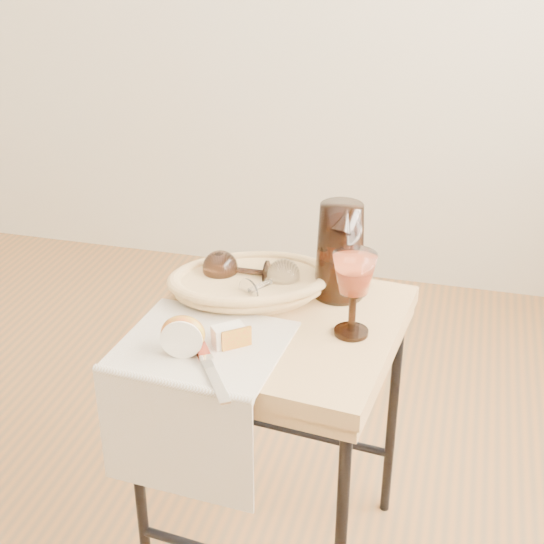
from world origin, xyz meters
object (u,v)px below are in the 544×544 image
(goblet_lying_b, at_px, (269,282))
(pitcher, at_px, (340,251))
(goblet_lying_a, at_px, (240,270))
(tea_towel, at_px, (203,345))
(table_knife, at_px, (208,363))
(bread_basket, at_px, (250,285))
(side_table, at_px, (274,442))
(wine_goblet, at_px, (353,294))
(apple_half, at_px, (183,334))

(goblet_lying_b, xyz_separation_m, pitcher, (0.14, 0.07, 0.06))
(goblet_lying_a, xyz_separation_m, pitcher, (0.21, 0.04, 0.05))
(tea_towel, xyz_separation_m, table_knife, (0.04, -0.07, 0.01))
(goblet_lying_a, distance_m, pitcher, 0.22)
(bread_basket, distance_m, goblet_lying_a, 0.04)
(tea_towel, bearing_deg, bread_basket, 86.00)
(side_table, bearing_deg, goblet_lying_b, 113.92)
(bread_basket, bearing_deg, side_table, -72.68)
(goblet_lying_b, bearing_deg, pitcher, -31.69)
(side_table, relative_size, wine_goblet, 3.58)
(side_table, distance_m, wine_goblet, 0.44)
(wine_goblet, bearing_deg, tea_towel, -155.97)
(side_table, bearing_deg, bread_basket, 131.48)
(pitcher, relative_size, wine_goblet, 1.40)
(goblet_lying_b, distance_m, apple_half, 0.26)
(side_table, bearing_deg, table_knife, -108.85)
(pitcher, height_order, wine_goblet, pitcher)
(wine_goblet, relative_size, apple_half, 2.09)
(apple_half, bearing_deg, tea_towel, 42.52)
(goblet_lying_a, distance_m, goblet_lying_b, 0.08)
(tea_towel, distance_m, goblet_lying_a, 0.24)
(table_knife, bearing_deg, goblet_lying_b, 138.13)
(apple_half, distance_m, table_knife, 0.08)
(goblet_lying_b, height_order, pitcher, pitcher)
(pitcher, bearing_deg, wine_goblet, -54.56)
(goblet_lying_b, distance_m, table_knife, 0.29)
(tea_towel, xyz_separation_m, pitcher, (0.22, 0.28, 0.10))
(side_table, distance_m, apple_half, 0.43)
(tea_towel, height_order, wine_goblet, wine_goblet)
(bread_basket, bearing_deg, wine_goblet, -47.34)
(bread_basket, distance_m, wine_goblet, 0.27)
(side_table, bearing_deg, apple_half, -127.62)
(bread_basket, height_order, goblet_lying_b, goblet_lying_b)
(bread_basket, bearing_deg, pitcher, -7.71)
(tea_towel, height_order, pitcher, pitcher)
(tea_towel, relative_size, table_knife, 1.38)
(side_table, relative_size, table_knife, 2.82)
(goblet_lying_a, relative_size, apple_half, 1.50)
(goblet_lying_a, xyz_separation_m, wine_goblet, (0.27, -0.12, 0.04))
(apple_half, bearing_deg, table_knife, -44.94)
(side_table, relative_size, pitcher, 2.55)
(side_table, xyz_separation_m, goblet_lying_b, (-0.03, 0.07, 0.37))
(goblet_lying_a, bearing_deg, goblet_lying_b, 155.16)
(table_knife, bearing_deg, apple_half, -154.95)
(wine_goblet, xyz_separation_m, apple_half, (-0.30, -0.16, -0.04))
(side_table, distance_m, table_knife, 0.40)
(goblet_lying_a, relative_size, wine_goblet, 0.72)
(tea_towel, height_order, bread_basket, bread_basket)
(tea_towel, xyz_separation_m, wine_goblet, (0.27, 0.12, 0.09))
(goblet_lying_a, height_order, table_knife, goblet_lying_a)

